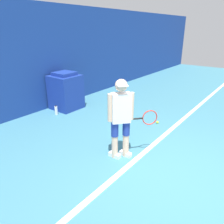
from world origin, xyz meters
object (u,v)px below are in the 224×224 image
object	(u,v)px
tennis_player	(121,116)
tennis_ball	(157,122)
covered_chair	(66,91)
water_bottle	(56,110)

from	to	relation	value
tennis_player	tennis_ball	xyz separation A→B (m)	(1.87, 0.14, -0.81)
covered_chair	water_bottle	size ratio (longest dim) A/B	4.14
tennis_player	water_bottle	world-z (taller)	tennis_player
tennis_player	covered_chair	bearing A→B (deg)	107.84
covered_chair	water_bottle	world-z (taller)	covered_chair
water_bottle	covered_chair	bearing A→B (deg)	17.39
tennis_ball	covered_chair	bearing A→B (deg)	102.87
covered_chair	water_bottle	bearing A→B (deg)	-162.61
tennis_ball	water_bottle	distance (m)	2.88
tennis_player	tennis_ball	size ratio (longest dim) A/B	22.57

